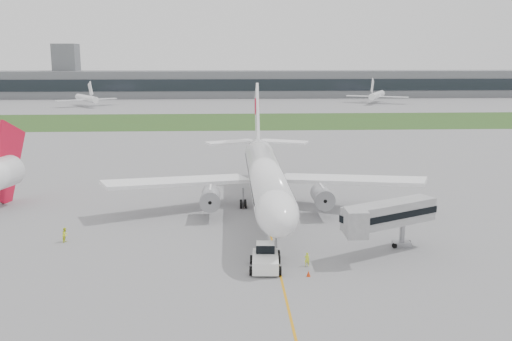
{
  "coord_description": "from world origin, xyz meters",
  "views": [
    {
      "loc": [
        -5.42,
        -77.26,
        23.17
      ],
      "look_at": [
        -1.49,
        2.0,
        6.79
      ],
      "focal_mm": 40.0,
      "sensor_mm": 36.0,
      "label": 1
    }
  ],
  "objects_px": {
    "ground_crew_near": "(307,259)",
    "pushback_tug": "(265,258)",
    "airliner": "(265,174)",
    "jet_bridge": "(385,216)"
  },
  "relations": [
    {
      "from": "pushback_tug",
      "to": "jet_bridge",
      "type": "bearing_deg",
      "value": 19.64
    },
    {
      "from": "pushback_tug",
      "to": "jet_bridge",
      "type": "distance_m",
      "value": 15.23
    },
    {
      "from": "ground_crew_near",
      "to": "pushback_tug",
      "type": "bearing_deg",
      "value": 9.35
    },
    {
      "from": "pushback_tug",
      "to": "jet_bridge",
      "type": "xyz_separation_m",
      "value": [
        14.25,
        4.16,
        3.41
      ]
    },
    {
      "from": "airliner",
      "to": "ground_crew_near",
      "type": "xyz_separation_m",
      "value": [
        3.19,
        -22.67,
        -4.88
      ]
    },
    {
      "from": "pushback_tug",
      "to": "ground_crew_near",
      "type": "relative_size",
      "value": 3.31
    },
    {
      "from": "jet_bridge",
      "to": "airliner",
      "type": "bearing_deg",
      "value": 96.35
    },
    {
      "from": "pushback_tug",
      "to": "jet_bridge",
      "type": "height_order",
      "value": "jet_bridge"
    },
    {
      "from": "ground_crew_near",
      "to": "airliner",
      "type": "bearing_deg",
      "value": -78.23
    },
    {
      "from": "airliner",
      "to": "jet_bridge",
      "type": "height_order",
      "value": "airliner"
    }
  ]
}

